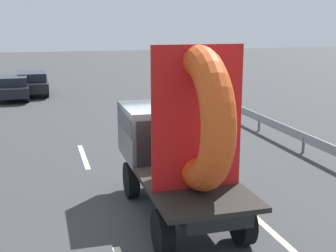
% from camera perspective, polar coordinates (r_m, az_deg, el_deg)
% --- Properties ---
extents(ground_plane, '(120.00, 120.00, 0.00)m').
position_cam_1_polar(ground_plane, '(11.49, -0.96, -10.14)').
color(ground_plane, '#38383A').
extents(flatbed_truck, '(2.02, 5.16, 4.07)m').
position_cam_1_polar(flatbed_truck, '(10.62, 1.13, -1.38)').
color(flatbed_truck, black).
rests_on(flatbed_truck, ground_plane).
extents(distant_sedan, '(1.85, 4.32, 1.41)m').
position_cam_1_polar(distant_sedan, '(29.67, -16.52, 5.21)').
color(distant_sedan, black).
rests_on(distant_sedan, ground_plane).
extents(guardrail, '(0.10, 13.49, 0.71)m').
position_cam_1_polar(guardrail, '(18.02, 13.73, -0.15)').
color(guardrail, gray).
rests_on(guardrail, ground_plane).
extents(lane_dash_left_far, '(0.16, 2.90, 0.01)m').
position_cam_1_polar(lane_dash_left_far, '(15.86, -10.47, -3.74)').
color(lane_dash_left_far, beige).
rests_on(lane_dash_left_far, ground_plane).
extents(lane_dash_right_near, '(0.16, 2.72, 0.01)m').
position_cam_1_polar(lane_dash_right_near, '(10.32, 13.51, -13.31)').
color(lane_dash_right_near, beige).
rests_on(lane_dash_right_near, ground_plane).
extents(lane_dash_right_far, '(0.16, 2.84, 0.01)m').
position_cam_1_polar(lane_dash_right_far, '(16.69, 1.17, -2.67)').
color(lane_dash_right_far, beige).
rests_on(lane_dash_right_far, ground_plane).
extents(oncoming_car, '(1.80, 4.20, 1.37)m').
position_cam_1_polar(oncoming_car, '(28.26, -18.74, 4.64)').
color(oncoming_car, black).
rests_on(oncoming_car, ground_plane).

